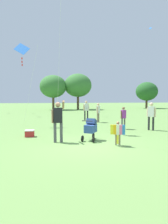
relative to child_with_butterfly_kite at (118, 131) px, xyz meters
The scene contains 12 objects.
ground_plane 1.30m from the child_with_butterfly_kite, behind, with size 120.00×120.00×0.00m, color #668E47.
treeline_distant 24.92m from the child_with_butterfly_kite, 96.66° to the left, with size 43.92×5.68×6.17m.
child_with_butterfly_kite is the anchor object (origin of this frame).
person_adult_flyer 2.66m from the child_with_butterfly_kite, 159.64° to the left, with size 0.58×0.54×1.87m.
stroller 1.47m from the child_with_butterfly_kite, 130.09° to the left, with size 0.84×1.09×1.03m.
kite_orange_delta 9.22m from the child_with_butterfly_kite, 126.79° to the left, with size 1.82×2.36×5.75m.
distant_kites_cluster 23.69m from the child_with_butterfly_kite, 109.30° to the left, with size 25.61×7.01×5.60m.
person_red_shirt 4.69m from the child_with_butterfly_kite, 47.84° to the left, with size 0.43×0.41×1.69m.
person_sitting_far 4.42m from the child_with_butterfly_kite, 68.54° to the left, with size 0.41×0.30×1.40m.
person_couple_left 9.34m from the child_with_butterfly_kite, 89.89° to the left, with size 0.53×0.31×1.69m.
person_kid_running 7.65m from the child_with_butterfly_kite, 84.55° to the left, with size 0.34×0.43×1.52m.
cooler_box 4.56m from the child_with_butterfly_kite, 148.72° to the left, with size 0.45×0.33×0.35m.
Camera 1 is at (-1.34, -8.14, 2.01)m, focal length 32.45 mm.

